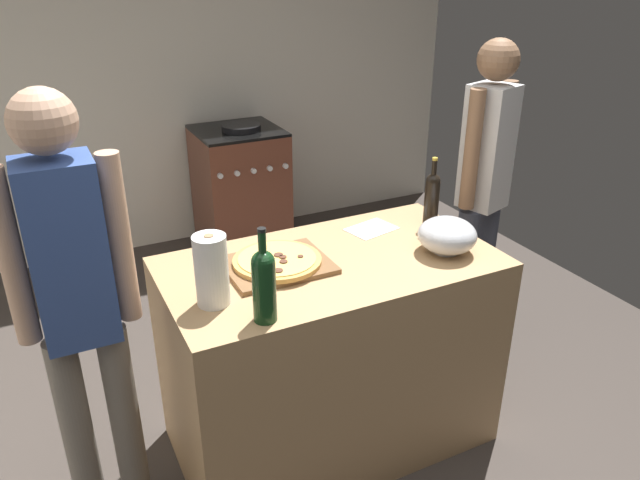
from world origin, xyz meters
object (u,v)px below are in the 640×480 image
Objects in this scene: paper_towel_roll at (212,270)px; wine_bottle_amber at (264,282)px; mixing_bowl at (447,235)px; pizza at (277,260)px; person_in_red at (484,183)px; person_in_stripes at (77,300)px; wine_bottle_clear at (432,198)px; stove at (241,190)px.

wine_bottle_amber is (0.12, -0.18, 0.01)m from paper_towel_roll.
mixing_bowl is at bearing 9.80° from wine_bottle_amber.
person_in_red is (1.27, 0.30, 0.02)m from pizza.
mixing_bowl is at bearing -141.10° from person_in_red.
wine_bottle_clear is at bearing 4.09° from person_in_stripes.
person_in_stripes is (-0.55, 0.29, -0.07)m from wine_bottle_amber.
wine_bottle_amber reaches higher than paper_towel_roll.
wine_bottle_amber is 1.58m from person_in_red.
pizza is 1.33× the size of paper_towel_roll.
wine_bottle_clear is 2.06m from stove.
paper_towel_roll is 0.22m from wine_bottle_amber.
wine_bottle_clear reaches higher than paper_towel_roll.
person_in_stripes reaches higher than paper_towel_roll.
wine_bottle_clear is at bearing -83.65° from stove.
paper_towel_roll is (-0.30, -0.15, 0.10)m from pizza.
wine_bottle_clear is 1.03m from wine_bottle_amber.
paper_towel_roll is 0.82× the size of wine_bottle_clear.
paper_towel_roll is 0.16× the size of person_in_red.
mixing_bowl is 1.42m from person_in_stripes.
stove is at bearing 74.84° from pizza.
person_in_stripes is at bearing -170.32° from person_in_red.
person_in_red is (1.57, 0.45, -0.08)m from paper_towel_roll.
paper_towel_roll is 1.09m from wine_bottle_clear.
pizza is 0.39m from wine_bottle_amber.
paper_towel_roll is (-0.98, 0.03, 0.05)m from mixing_bowl.
pizza is 1.08× the size of wine_bottle_clear.
person_in_red is at bearing 23.41° from wine_bottle_amber.
stove is at bearing 93.19° from mixing_bowl.
stove is 2.49m from person_in_stripes.
wine_bottle_clear is 0.19× the size of person_in_red.
person_in_stripes is 1.01× the size of person_in_red.
person_in_red is at bearing 25.13° from wine_bottle_clear.
person_in_stripes is at bearing 166.29° from paper_towel_roll.
wine_bottle_amber is 0.63m from person_in_stripes.
stove is 0.57× the size of person_in_red.
wine_bottle_amber is at bearing -27.32° from person_in_stripes.
wine_bottle_amber reaches higher than pizza.
pizza is at bearing 3.43° from person_in_stripes.
wine_bottle_amber reaches higher than stove.
person_in_red is (2.00, 0.34, -0.02)m from person_in_stripes.
person_in_stripes is (-0.74, -0.04, 0.04)m from pizza.
wine_bottle_amber reaches higher than mixing_bowl.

